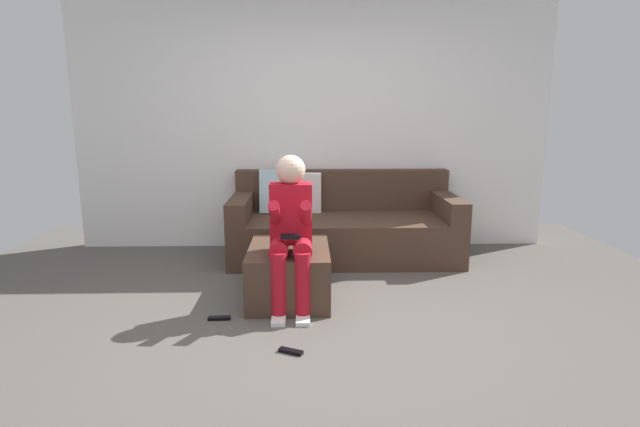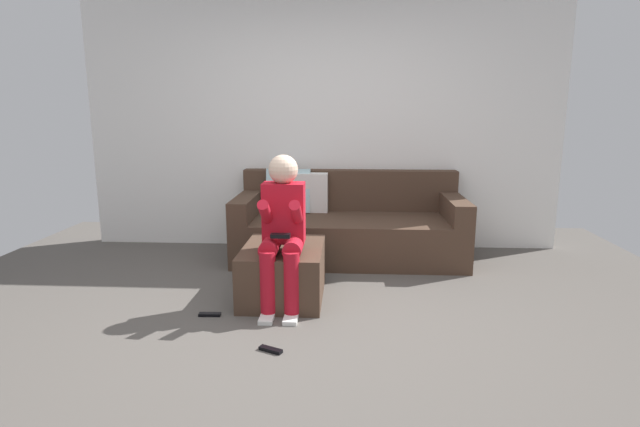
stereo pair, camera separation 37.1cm
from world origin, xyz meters
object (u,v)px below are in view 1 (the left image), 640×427
Objects in this scene: ottoman at (289,273)px; remote_by_storage_bin at (219,318)px; remote_near_ottoman at (291,351)px; person_seated at (291,226)px; couch_sectional at (342,227)px.

ottoman reaches higher than remote_by_storage_bin.
remote_by_storage_bin is at bearing 160.79° from remote_near_ottoman.
ottoman is at bearing 97.27° from person_seated.
ottoman is 0.46m from person_seated.
ottoman is 0.71× the size of person_seated.
couch_sectional is 2.15m from remote_near_ottoman.
person_seated is at bearing -82.73° from ottoman.
couch_sectional is at bearing 55.56° from remote_by_storage_bin.
person_seated reaches higher than couch_sectional.
ottoman is (-0.50, -1.16, -0.10)m from couch_sectional.
person_seated reaches higher than remote_near_ottoman.
remote_near_ottoman is (0.04, -0.93, -0.20)m from ottoman.
person_seated is (0.02, -0.19, 0.42)m from ottoman.
remote_by_storage_bin is (-0.99, -1.57, -0.29)m from couch_sectional.
remote_near_ottoman is at bearing -46.77° from remote_by_storage_bin.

